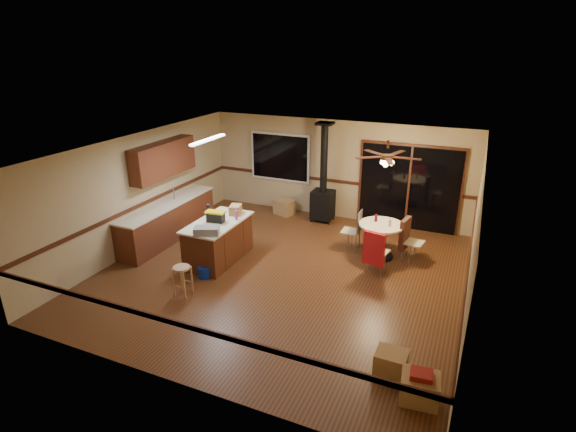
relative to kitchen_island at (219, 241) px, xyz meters
The scene contains 35 objects.
floor 1.57m from the kitchen_island, ahead, with size 7.00×7.00×0.00m, color #502C16.
ceiling 2.62m from the kitchen_island, ahead, with size 7.00×7.00×0.00m, color silver.
wall_back 3.90m from the kitchen_island, 66.80° to the left, with size 7.00×7.00×0.00m, color tan.
wall_front 3.90m from the kitchen_island, 66.80° to the right, with size 7.00×7.00×0.00m, color tan.
wall_left 2.17m from the kitchen_island, behind, with size 7.00×7.00×0.00m, color tan.
wall_right 5.07m from the kitchen_island, ahead, with size 7.00×7.00×0.00m, color tan.
chair_rail 1.60m from the kitchen_island, ahead, with size 7.00×7.00×0.08m, color #401C10, non-canonical shape.
window 3.61m from the kitchen_island, 91.66° to the left, with size 1.72×0.10×1.32m, color black.
sliding_door 4.88m from the kitchen_island, 45.42° to the left, with size 2.52×0.10×2.10m, color black.
lower_cabinets 1.77m from the kitchen_island, 163.61° to the left, with size 0.60×3.00×0.86m, color #5A2816.
countertop 1.82m from the kitchen_island, 163.61° to the left, with size 0.64×3.04×0.04m, color beige.
upper_cabinets 2.43m from the kitchen_island, 159.02° to the left, with size 0.35×2.00×0.80m, color #5A2816.
kitchen_island is the anchor object (origin of this frame).
wood_stove 3.33m from the kitchen_island, 66.91° to the left, with size 0.55×0.50×2.52m.
ceiling_fan 3.93m from the kitchen_island, 25.84° to the left, with size 0.24×0.24×0.55m.
fluorescent_strip 2.15m from the kitchen_island, 135.00° to the left, with size 0.10×1.20×0.04m, color white.
toolbox_grey 0.85m from the kitchen_island, 76.10° to the right, with size 0.48×0.27×0.15m, color slate.
toolbox_black 0.55m from the kitchen_island, 148.65° to the right, with size 0.36×0.19×0.20m, color black.
toolbox_yellow_lid 0.66m from the kitchen_island, 148.65° to the right, with size 0.41×0.22×0.03m, color gold.
box_on_island 0.78m from the kitchen_island, 75.32° to the left, with size 0.23×0.31×0.21m, color #9E7746.
bottle_dark 0.69m from the kitchen_island, 150.88° to the left, with size 0.08×0.08×0.28m, color black.
bottle_pink 0.69m from the kitchen_island, 38.72° to the left, with size 0.07×0.07×0.21m, color #D84C8C.
bottle_white 0.86m from the kitchen_island, 80.65° to the left, with size 0.06×0.06×0.18m, color white.
bar_stool 1.52m from the kitchen_island, 84.89° to the right, with size 0.32×0.32×0.58m, color tan.
blue_bucket 0.86m from the kitchen_island, 80.40° to the right, with size 0.27×0.27×0.22m, color #0B2BA6.
dining_table 3.52m from the kitchen_island, 25.84° to the left, with size 0.97×0.97×0.78m.
glass_red 3.45m from the kitchen_island, 28.43° to the left, with size 0.06×0.06×0.17m, color #590C14.
glass_cream 3.68m from the kitchen_island, 23.90° to the left, with size 0.06×0.06×0.14m, color beige.
chair_left 3.05m from the kitchen_island, 32.46° to the left, with size 0.42×0.41×0.51m.
chair_near 3.30m from the kitchen_island, 11.44° to the left, with size 0.50×0.53×0.70m.
chair_right 4.03m from the kitchen_island, 23.66° to the left, with size 0.53×0.49×0.70m.
box_under_window 3.12m from the kitchen_island, 86.68° to the left, with size 0.50×0.40×0.40m, color #9E7746.
box_corner_a 5.23m from the kitchen_island, 28.36° to the right, with size 0.49×0.42×0.38m, color #9E7746.
box_corner_b 4.67m from the kitchen_island, 27.04° to the right, with size 0.44×0.38×0.36m, color #9E7746.
box_small_red 5.23m from the kitchen_island, 28.36° to the right, with size 0.29×0.24×0.08m, color maroon.
Camera 1 is at (3.37, -7.47, 4.47)m, focal length 28.00 mm.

